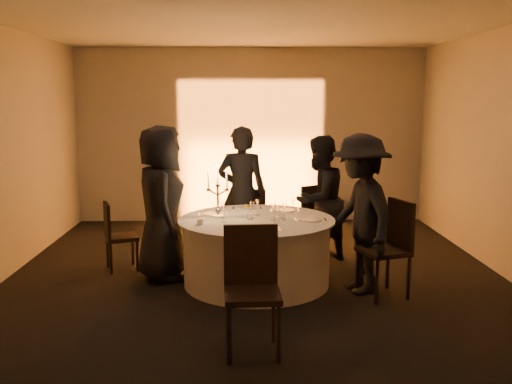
{
  "coord_description": "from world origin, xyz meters",
  "views": [
    {
      "loc": [
        -0.18,
        -6.41,
        2.13
      ],
      "look_at": [
        0.0,
        0.2,
        1.05
      ],
      "focal_mm": 40.0,
      "sensor_mm": 36.0,
      "label": 1
    }
  ],
  "objects_px": {
    "guest_back_right": "(319,200)",
    "chair_front": "(252,281)",
    "guest_left": "(161,203)",
    "chair_back_left": "(251,217)",
    "chair_left": "(116,233)",
    "coffee_cup": "(200,222)",
    "chair_back_right": "(310,214)",
    "banquet_table": "(256,251)",
    "guest_back_left": "(242,193)",
    "candelabra": "(218,199)",
    "guest_right": "(360,214)",
    "chair_right": "(391,242)"
  },
  "relations": [
    {
      "from": "chair_back_right",
      "to": "guest_right",
      "type": "height_order",
      "value": "guest_right"
    },
    {
      "from": "guest_left",
      "to": "coffee_cup",
      "type": "height_order",
      "value": "guest_left"
    },
    {
      "from": "chair_front",
      "to": "coffee_cup",
      "type": "xyz_separation_m",
      "value": [
        -0.54,
        1.47,
        0.19
      ]
    },
    {
      "from": "chair_back_left",
      "to": "guest_back_left",
      "type": "bearing_deg",
      "value": 63.57
    },
    {
      "from": "guest_left",
      "to": "guest_right",
      "type": "distance_m",
      "value": 2.31
    },
    {
      "from": "guest_back_left",
      "to": "banquet_table",
      "type": "bearing_deg",
      "value": 107.16
    },
    {
      "from": "chair_back_left",
      "to": "candelabra",
      "type": "xyz_separation_m",
      "value": [
        -0.41,
        -1.21,
        0.47
      ]
    },
    {
      "from": "coffee_cup",
      "to": "guest_back_left",
      "type": "bearing_deg",
      "value": 71.29
    },
    {
      "from": "chair_right",
      "to": "candelabra",
      "type": "distance_m",
      "value": 2.01
    },
    {
      "from": "chair_front",
      "to": "guest_right",
      "type": "distance_m",
      "value": 1.91
    },
    {
      "from": "banquet_table",
      "to": "coffee_cup",
      "type": "relative_size",
      "value": 16.36
    },
    {
      "from": "banquet_table",
      "to": "guest_back_left",
      "type": "relative_size",
      "value": 1.01
    },
    {
      "from": "banquet_table",
      "to": "coffee_cup",
      "type": "xyz_separation_m",
      "value": [
        -0.63,
        -0.27,
        0.42
      ]
    },
    {
      "from": "chair_left",
      "to": "chair_back_right",
      "type": "relative_size",
      "value": 0.89
    },
    {
      "from": "chair_back_right",
      "to": "guest_back_left",
      "type": "bearing_deg",
      "value": -14.42
    },
    {
      "from": "guest_right",
      "to": "coffee_cup",
      "type": "xyz_separation_m",
      "value": [
        -1.76,
        0.03,
        -0.08
      ]
    },
    {
      "from": "guest_back_left",
      "to": "guest_left",
      "type": "bearing_deg",
      "value": 50.74
    },
    {
      "from": "chair_back_left",
      "to": "coffee_cup",
      "type": "bearing_deg",
      "value": 71.38
    },
    {
      "from": "guest_back_right",
      "to": "chair_front",
      "type": "bearing_deg",
      "value": 25.82
    },
    {
      "from": "guest_left",
      "to": "chair_back_left",
      "type": "bearing_deg",
      "value": -56.01
    },
    {
      "from": "chair_back_right",
      "to": "chair_right",
      "type": "bearing_deg",
      "value": 82.85
    },
    {
      "from": "chair_left",
      "to": "chair_back_right",
      "type": "xyz_separation_m",
      "value": [
        2.52,
        0.74,
        0.07
      ]
    },
    {
      "from": "chair_right",
      "to": "guest_back_right",
      "type": "distance_m",
      "value": 1.45
    },
    {
      "from": "guest_back_left",
      "to": "guest_back_right",
      "type": "xyz_separation_m",
      "value": [
        1.0,
        -0.24,
        -0.06
      ]
    },
    {
      "from": "chair_back_left",
      "to": "guest_back_left",
      "type": "height_order",
      "value": "guest_back_left"
    },
    {
      "from": "banquet_table",
      "to": "chair_back_right",
      "type": "height_order",
      "value": "chair_back_right"
    },
    {
      "from": "chair_left",
      "to": "coffee_cup",
      "type": "xyz_separation_m",
      "value": [
        1.12,
        -0.85,
        0.32
      ]
    },
    {
      "from": "chair_back_left",
      "to": "chair_back_right",
      "type": "distance_m",
      "value": 0.82
    },
    {
      "from": "chair_back_right",
      "to": "candelabra",
      "type": "xyz_separation_m",
      "value": [
        -1.22,
        -1.2,
        0.44
      ]
    },
    {
      "from": "banquet_table",
      "to": "guest_right",
      "type": "distance_m",
      "value": 1.27
    },
    {
      "from": "guest_back_right",
      "to": "chair_right",
      "type": "bearing_deg",
      "value": 70.51
    },
    {
      "from": "banquet_table",
      "to": "chair_back_right",
      "type": "relative_size",
      "value": 1.85
    },
    {
      "from": "guest_back_right",
      "to": "banquet_table",
      "type": "bearing_deg",
      "value": 0.96
    },
    {
      "from": "chair_front",
      "to": "candelabra",
      "type": "xyz_separation_m",
      "value": [
        -0.36,
        1.87,
        0.38
      ]
    },
    {
      "from": "chair_front",
      "to": "guest_left",
      "type": "bearing_deg",
      "value": 114.83
    },
    {
      "from": "guest_right",
      "to": "coffee_cup",
      "type": "relative_size",
      "value": 16.05
    },
    {
      "from": "chair_back_left",
      "to": "candelabra",
      "type": "distance_m",
      "value": 1.36
    },
    {
      "from": "chair_left",
      "to": "chair_back_right",
      "type": "height_order",
      "value": "chair_back_right"
    },
    {
      "from": "chair_back_left",
      "to": "chair_back_right",
      "type": "relative_size",
      "value": 0.95
    },
    {
      "from": "guest_left",
      "to": "guest_right",
      "type": "xyz_separation_m",
      "value": [
        2.25,
        -0.53,
        -0.03
      ]
    },
    {
      "from": "chair_back_right",
      "to": "chair_right",
      "type": "distance_m",
      "value": 1.88
    },
    {
      "from": "guest_left",
      "to": "chair_back_right",
      "type": "bearing_deg",
      "value": -71.64
    },
    {
      "from": "chair_back_right",
      "to": "guest_left",
      "type": "distance_m",
      "value": 2.22
    },
    {
      "from": "coffee_cup",
      "to": "candelabra",
      "type": "relative_size",
      "value": 0.18
    },
    {
      "from": "chair_back_right",
      "to": "coffee_cup",
      "type": "bearing_deg",
      "value": 20.68
    },
    {
      "from": "chair_front",
      "to": "guest_left",
      "type": "height_order",
      "value": "guest_left"
    },
    {
      "from": "chair_right",
      "to": "guest_back_left",
      "type": "distance_m",
      "value": 2.24
    },
    {
      "from": "chair_left",
      "to": "guest_left",
      "type": "relative_size",
      "value": 0.47
    },
    {
      "from": "coffee_cup",
      "to": "chair_front",
      "type": "bearing_deg",
      "value": -69.93
    },
    {
      "from": "guest_left",
      "to": "guest_back_left",
      "type": "height_order",
      "value": "guest_left"
    }
  ]
}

